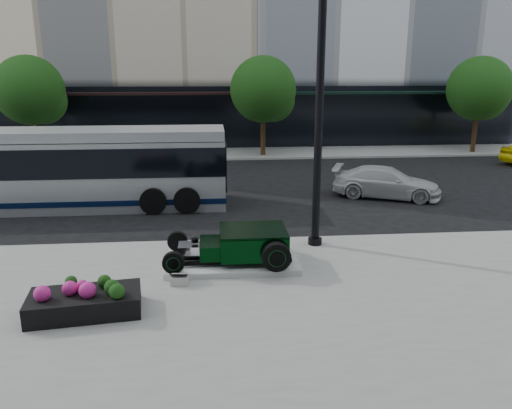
{
  "coord_description": "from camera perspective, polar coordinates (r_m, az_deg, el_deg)",
  "views": [
    {
      "loc": [
        -2.04,
        -16.21,
        5.06
      ],
      "look_at": [
        -0.77,
        -2.1,
        1.2
      ],
      "focal_mm": 35.0,
      "sensor_mm": 36.0,
      "label": 1
    }
  ],
  "objects": [
    {
      "name": "street_trees",
      "position": [
        29.48,
        1.09,
        12.73
      ],
      "size": [
        29.8,
        3.8,
        5.7
      ],
      "color": "black",
      "rests_on": "sidewalk_far"
    },
    {
      "name": "hot_rod",
      "position": [
        12.95,
        -1.3,
        -4.46
      ],
      "size": [
        3.22,
        2.0,
        0.81
      ],
      "color": "black",
      "rests_on": "display_plinth"
    },
    {
      "name": "display_plinth",
      "position": [
        13.11,
        -2.75,
        -6.56
      ],
      "size": [
        3.4,
        1.8,
        0.15
      ],
      "primitive_type": "cube",
      "color": "silver",
      "rests_on": "sidewalk_near"
    },
    {
      "name": "lamppost",
      "position": [
        13.94,
        7.17,
        8.75
      ],
      "size": [
        0.4,
        0.4,
        7.34
      ],
      "color": "black",
      "rests_on": "sidewalk_near"
    },
    {
      "name": "sidewalk_far",
      "position": [
        30.69,
        -1.27,
        5.87
      ],
      "size": [
        70.0,
        4.0,
        0.12
      ],
      "primitive_type": "cube",
      "color": "gray",
      "rests_on": "ground"
    },
    {
      "name": "flower_planter",
      "position": [
        11.15,
        -18.97,
        -10.42
      ],
      "size": [
        2.39,
        1.41,
        0.73
      ],
      "color": "black",
      "rests_on": "sidewalk_near"
    },
    {
      "name": "transit_bus",
      "position": [
        19.93,
        -21.15,
        3.88
      ],
      "size": [
        12.12,
        2.88,
        2.92
      ],
      "color": "#ADB2B7",
      "rests_on": "ground"
    },
    {
      "name": "white_sedan",
      "position": [
        20.89,
        14.67,
        2.46
      ],
      "size": [
        4.6,
        3.22,
        1.24
      ],
      "primitive_type": "imported",
      "rotation": [
        0.0,
        0.0,
        1.18
      ],
      "color": "silver",
      "rests_on": "ground"
    },
    {
      "name": "ground",
      "position": [
        17.1,
        1.94,
        -1.98
      ],
      "size": [
        120.0,
        120.0,
        0.0
      ],
      "primitive_type": "plane",
      "color": "black",
      "rests_on": "ground"
    },
    {
      "name": "info_plaque",
      "position": [
        12.08,
        -8.75,
        -8.44
      ],
      "size": [
        0.42,
        0.33,
        0.31
      ],
      "color": "silver",
      "rests_on": "sidewalk_near"
    }
  ]
}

